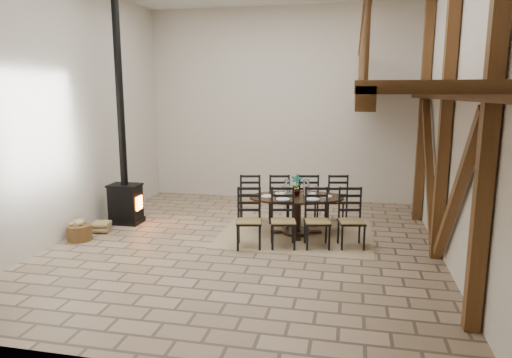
% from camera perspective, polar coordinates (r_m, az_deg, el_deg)
% --- Properties ---
extents(ground, '(8.00, 8.00, 0.00)m').
position_cam_1_polar(ground, '(8.68, -1.33, -8.16)').
color(ground, tan).
rests_on(ground, ground).
extents(room_shell, '(7.02, 8.02, 5.01)m').
position_cam_1_polar(room_shell, '(8.03, 7.06, 12.11)').
color(room_shell, beige).
rests_on(room_shell, ground).
extents(rug, '(3.00, 2.50, 0.02)m').
position_cam_1_polar(rug, '(9.33, 5.02, -6.80)').
color(rug, tan).
rests_on(rug, ground).
extents(dining_table, '(2.71, 2.53, 1.22)m').
position_cam_1_polar(dining_table, '(9.22, 5.06, -4.54)').
color(dining_table, black).
rests_on(dining_table, ground).
extents(wood_stove, '(0.68, 0.52, 5.00)m').
position_cam_1_polar(wood_stove, '(10.22, -16.17, 0.77)').
color(wood_stove, black).
rests_on(wood_stove, ground).
extents(log_basket, '(0.46, 0.46, 0.38)m').
position_cam_1_polar(log_basket, '(9.50, -21.21, -6.19)').
color(log_basket, brown).
rests_on(log_basket, ground).
extents(log_stack, '(0.37, 0.38, 0.22)m').
position_cam_1_polar(log_stack, '(9.91, -18.68, -5.69)').
color(log_stack, tan).
rests_on(log_stack, ground).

